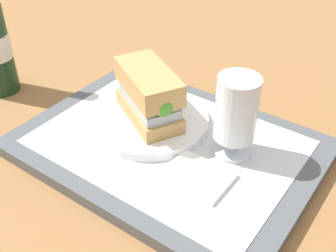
% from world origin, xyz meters
% --- Properties ---
extents(ground_plane, '(3.00, 3.00, 0.00)m').
position_xyz_m(ground_plane, '(0.00, 0.00, 0.00)').
color(ground_plane, olive).
extents(tray, '(0.44, 0.32, 0.02)m').
position_xyz_m(tray, '(0.00, 0.00, 0.01)').
color(tray, '#4C5156').
rests_on(tray, ground_plane).
extents(placemat, '(0.38, 0.27, 0.00)m').
position_xyz_m(placemat, '(0.00, 0.00, 0.02)').
color(placemat, silver).
rests_on(placemat, tray).
extents(plate, '(0.19, 0.19, 0.01)m').
position_xyz_m(plate, '(-0.05, 0.02, 0.03)').
color(plate, white).
rests_on(plate, placemat).
extents(sandwich, '(0.14, 0.12, 0.08)m').
position_xyz_m(sandwich, '(-0.05, 0.02, 0.08)').
color(sandwich, tan).
rests_on(sandwich, plate).
extents(beer_glass, '(0.06, 0.06, 0.12)m').
position_xyz_m(beer_glass, '(0.09, 0.03, 0.09)').
color(beer_glass, silver).
rests_on(beer_glass, placemat).
extents(napkin_folded, '(0.09, 0.07, 0.01)m').
position_xyz_m(napkin_folded, '(0.08, -0.04, 0.02)').
color(napkin_folded, white).
rests_on(napkin_folded, placemat).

